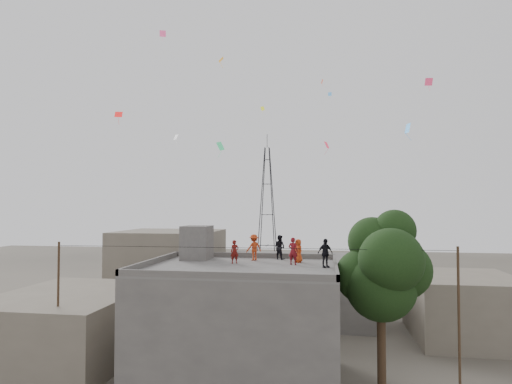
% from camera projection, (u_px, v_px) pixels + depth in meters
% --- Properties ---
extents(ground, '(140.00, 140.00, 0.00)m').
position_uv_depth(ground, '(241.00, 384.00, 22.28)').
color(ground, '#3F3B34').
rests_on(ground, ground).
extents(main_building, '(10.00, 8.00, 6.10)m').
position_uv_depth(main_building, '(241.00, 325.00, 22.39)').
color(main_building, '#4F4D4A').
rests_on(main_building, ground).
extents(parapet, '(10.00, 8.00, 0.30)m').
position_uv_depth(parapet, '(241.00, 264.00, 22.50)').
color(parapet, '#4F4D4A').
rests_on(parapet, main_building).
extents(stair_head_box, '(1.60, 1.80, 2.00)m').
position_uv_depth(stair_head_box, '(197.00, 243.00, 25.61)').
color(stair_head_box, '#4F4D4A').
rests_on(stair_head_box, main_building).
extents(neighbor_west, '(8.00, 10.00, 4.00)m').
position_uv_depth(neighbor_west, '(70.00, 325.00, 26.08)').
color(neighbor_west, '#645C4F').
rests_on(neighbor_west, ground).
extents(neighbor_north, '(12.00, 9.00, 5.00)m').
position_uv_depth(neighbor_north, '(297.00, 287.00, 35.86)').
color(neighbor_north, '#4F4D4A').
rests_on(neighbor_north, ground).
extents(neighbor_northwest, '(9.00, 8.00, 7.00)m').
position_uv_depth(neighbor_northwest, '(169.00, 268.00, 39.79)').
color(neighbor_northwest, '#645C4F').
rests_on(neighbor_northwest, ground).
extents(neighbor_east, '(7.00, 8.00, 4.40)m').
position_uv_depth(neighbor_east, '(464.00, 307.00, 29.99)').
color(neighbor_east, '#645C4F').
rests_on(neighbor_east, ground).
extents(tree, '(4.90, 4.60, 9.10)m').
position_uv_depth(tree, '(384.00, 268.00, 21.91)').
color(tree, black).
rests_on(tree, ground).
extents(utility_line, '(20.12, 0.62, 7.40)m').
position_uv_depth(utility_line, '(246.00, 316.00, 21.10)').
color(utility_line, black).
rests_on(utility_line, ground).
extents(transmission_tower, '(2.97, 2.97, 20.01)m').
position_uv_depth(transmission_tower, '(267.00, 208.00, 62.70)').
color(transmission_tower, black).
rests_on(transmission_tower, ground).
extents(person_red_adult, '(0.62, 0.50, 1.47)m').
position_uv_depth(person_red_adult, '(293.00, 251.00, 23.22)').
color(person_red_adult, maroon).
rests_on(person_red_adult, main_building).
extents(person_orange_child, '(0.74, 0.76, 1.32)m').
position_uv_depth(person_orange_child, '(298.00, 251.00, 24.15)').
color(person_orange_child, '#C74016').
rests_on(person_orange_child, main_building).
extents(person_dark_child, '(0.89, 0.84, 1.45)m').
position_uv_depth(person_dark_child, '(280.00, 247.00, 25.56)').
color(person_dark_child, black).
rests_on(person_dark_child, main_building).
extents(person_dark_adult, '(0.93, 0.78, 1.49)m').
position_uv_depth(person_dark_adult, '(325.00, 253.00, 22.10)').
color(person_dark_adult, black).
rests_on(person_dark_adult, main_building).
extents(person_orange_adult, '(1.12, 1.06, 1.52)m').
position_uv_depth(person_orange_adult, '(254.00, 247.00, 25.07)').
color(person_orange_adult, '#AD3413').
rests_on(person_orange_adult, main_building).
extents(person_red_child, '(0.56, 0.49, 1.29)m').
position_uv_depth(person_red_child, '(235.00, 252.00, 23.72)').
color(person_red_child, '#61120F').
rests_on(person_red_child, main_building).
extents(kites, '(20.48, 15.25, 8.77)m').
position_uv_depth(kites, '(270.00, 110.00, 29.85)').
color(kites, '#FD1B1A').
rests_on(kites, ground).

